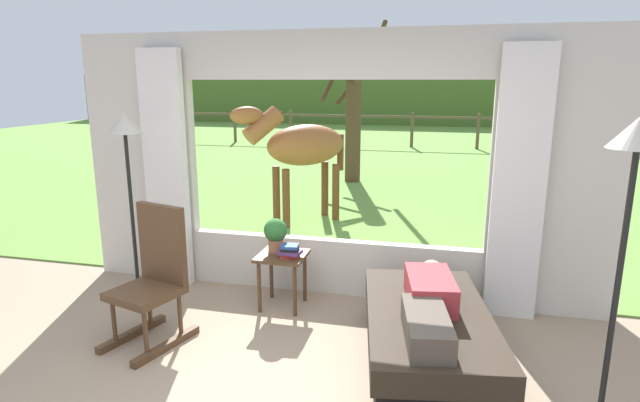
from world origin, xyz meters
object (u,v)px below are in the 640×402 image
at_px(pasture_tree, 353,109).
at_px(recliner_sofa, 427,336).
at_px(book_stack, 290,251).
at_px(side_table, 282,264).
at_px(horse, 301,146).
at_px(floor_lamp_right, 632,182).
at_px(rocking_chair, 154,276).
at_px(potted_plant, 276,233).
at_px(floor_lamp_left, 127,151).
at_px(reclining_person, 429,301).

bearing_deg(pasture_tree, recliner_sofa, -75.11).
xyz_separation_m(book_stack, pasture_tree, (-0.57, 6.28, 0.94)).
xyz_separation_m(recliner_sofa, side_table, (-1.36, 0.69, 0.21)).
xyz_separation_m(book_stack, horse, (-0.72, 2.94, 0.58)).
height_order(side_table, floor_lamp_right, floor_lamp_right).
relative_size(rocking_chair, floor_lamp_right, 0.59).
relative_size(potted_plant, floor_lamp_left, 0.18).
relative_size(potted_plant, floor_lamp_right, 0.17).
distance_m(rocking_chair, floor_lamp_right, 3.43).
bearing_deg(floor_lamp_right, potted_plant, 153.92).
bearing_deg(book_stack, potted_plant, 144.98).
bearing_deg(floor_lamp_right, horse, 127.15).
xyz_separation_m(reclining_person, book_stack, (-1.27, 0.67, 0.06)).
distance_m(floor_lamp_right, pasture_tree, 7.95).
bearing_deg(pasture_tree, potted_plant, -86.36).
bearing_deg(side_table, horse, 102.30).
bearing_deg(horse, side_table, 148.03).
distance_m(side_table, horse, 3.03).
height_order(potted_plant, book_stack, potted_plant).
bearing_deg(floor_lamp_left, pasture_tree, 80.99).
distance_m(reclining_person, floor_lamp_right, 1.55).
bearing_deg(recliner_sofa, floor_lamp_left, 158.65).
bearing_deg(side_table, floor_lamp_left, -175.96).
distance_m(recliner_sofa, horse, 4.19).
height_order(reclining_person, floor_lamp_left, floor_lamp_left).
xyz_separation_m(side_table, floor_lamp_left, (-1.47, -0.10, 1.02)).
bearing_deg(pasture_tree, book_stack, -84.83).
bearing_deg(pasture_tree, floor_lamp_left, -99.01).
relative_size(recliner_sofa, floor_lamp_right, 0.96).
xyz_separation_m(rocking_chair, side_table, (0.82, 0.83, -0.12)).
xyz_separation_m(reclining_person, horse, (-1.99, 3.62, 0.63)).
bearing_deg(horse, book_stack, 149.56).
bearing_deg(book_stack, floor_lamp_left, -178.53).
relative_size(horse, pasture_tree, 0.54).
bearing_deg(floor_lamp_right, pasture_tree, 111.51).
xyz_separation_m(recliner_sofa, potted_plant, (-1.44, 0.75, 0.48)).
xyz_separation_m(recliner_sofa, floor_lamp_right, (1.08, -0.49, 1.32)).
height_order(reclining_person, potted_plant, potted_plant).
distance_m(rocking_chair, side_table, 1.17).
height_order(side_table, book_stack, book_stack).
bearing_deg(horse, potted_plant, 146.72).
xyz_separation_m(floor_lamp_left, pasture_tree, (1.00, 6.32, 0.07)).
relative_size(reclining_person, floor_lamp_right, 0.75).
distance_m(floor_lamp_left, floor_lamp_right, 4.06).
relative_size(side_table, floor_lamp_right, 0.27).
distance_m(reclining_person, pasture_tree, 7.26).
relative_size(side_table, potted_plant, 1.63).
relative_size(side_table, book_stack, 2.44).
xyz_separation_m(rocking_chair, floor_lamp_right, (3.26, -0.34, 1.00)).
height_order(recliner_sofa, side_table, side_table).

